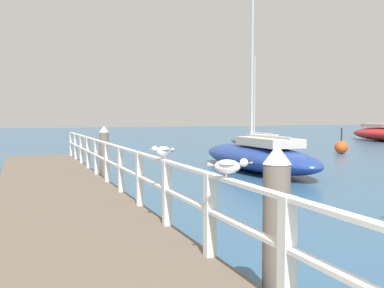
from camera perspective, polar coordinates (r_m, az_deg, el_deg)
pier_deck at (r=10.16m, az=-17.18°, el=-6.84°), size 2.62×18.70×0.37m
pier_railing at (r=10.22m, az=-10.37°, el=-2.18°), size 0.12×17.22×0.98m
dock_piling_near at (r=4.58m, az=11.10°, el=-10.78°), size 0.29×0.29×1.72m
dock_piling_far at (r=13.43m, az=-11.55°, el=-1.26°), size 0.29×0.29×1.72m
seagull_foreground at (r=4.59m, az=4.82°, el=-2.87°), size 0.43×0.29×0.21m
seagull_background at (r=6.59m, az=-3.90°, el=-0.88°), size 0.45×0.26×0.21m
boat_0 at (r=16.15m, az=8.58°, el=-1.59°), size 2.52×7.58×8.89m
boat_2 at (r=29.43m, az=8.61°, el=0.38°), size 2.48×5.68×6.07m
channel_buoy at (r=24.50m, az=19.17°, el=-0.39°), size 0.70×0.70×1.40m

